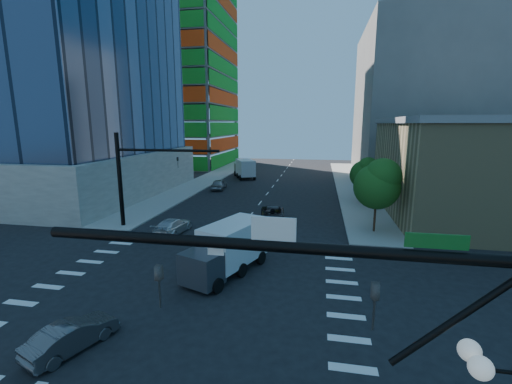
# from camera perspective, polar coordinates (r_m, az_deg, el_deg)

# --- Properties ---
(ground) EXTENTS (160.00, 160.00, 0.00)m
(ground) POSITION_cam_1_polar(r_m,az_deg,el_deg) (21.79, -10.78, -16.07)
(ground) COLOR black
(ground) RESTS_ON ground
(road_markings) EXTENTS (20.00, 20.00, 0.01)m
(road_markings) POSITION_cam_1_polar(r_m,az_deg,el_deg) (21.79, -10.78, -16.06)
(road_markings) COLOR silver
(road_markings) RESTS_ON ground
(sidewalk_ne) EXTENTS (5.00, 60.00, 0.15)m
(sidewalk_ne) POSITION_cam_1_polar(r_m,az_deg,el_deg) (59.00, 15.50, 1.27)
(sidewalk_ne) COLOR #9A9691
(sidewalk_ne) RESTS_ON ground
(sidewalk_nw) EXTENTS (5.00, 60.00, 0.15)m
(sidewalk_nw) POSITION_cam_1_polar(r_m,az_deg,el_deg) (62.04, -8.17, 2.04)
(sidewalk_nw) COLOR #9A9691
(sidewalk_nw) RESTS_ON ground
(construction_building) EXTENTS (25.16, 34.50, 70.60)m
(construction_building) POSITION_cam_1_polar(r_m,az_deg,el_deg) (88.33, -13.58, 20.58)
(construction_building) COLOR slate
(construction_building) RESTS_ON ground
(commercial_building) EXTENTS (20.50, 22.50, 10.60)m
(commercial_building) POSITION_cam_1_polar(r_m,az_deg,el_deg) (43.91, 34.33, 3.28)
(commercial_building) COLOR tan
(commercial_building) RESTS_ON ground
(bg_building_ne) EXTENTS (24.00, 30.00, 28.00)m
(bg_building_ne) POSITION_cam_1_polar(r_m,az_deg,el_deg) (75.65, 26.44, 13.24)
(bg_building_ne) COLOR #645E5A
(bg_building_ne) RESTS_ON ground
(signal_mast_nw) EXTENTS (10.20, 0.40, 9.00)m
(signal_mast_nw) POSITION_cam_1_polar(r_m,az_deg,el_deg) (34.46, -19.73, 3.22)
(signal_mast_nw) COLOR black
(signal_mast_nw) RESTS_ON sidewalk_nw
(tree_south) EXTENTS (4.16, 4.16, 6.82)m
(tree_south) POSITION_cam_1_polar(r_m,az_deg,el_deg) (32.70, 19.78, 1.38)
(tree_south) COLOR #382316
(tree_south) RESTS_ON sidewalk_ne
(tree_north) EXTENTS (3.54, 3.52, 5.78)m
(tree_north) POSITION_cam_1_polar(r_m,az_deg,el_deg) (44.60, 17.75, 3.09)
(tree_north) COLOR #382316
(tree_north) RESTS_ON sidewalk_ne
(car_nb_far) EXTENTS (3.18, 5.56, 1.46)m
(car_nb_far) POSITION_cam_1_polar(r_m,az_deg,el_deg) (35.38, 2.78, -3.80)
(car_nb_far) COLOR black
(car_nb_far) RESTS_ON ground
(car_sb_near) EXTENTS (2.33, 5.05, 1.43)m
(car_sb_near) POSITION_cam_1_polar(r_m,az_deg,el_deg) (32.48, -13.72, -5.54)
(car_sb_near) COLOR silver
(car_sb_near) RESTS_ON ground
(car_sb_mid) EXTENTS (2.32, 4.81, 1.58)m
(car_sb_mid) POSITION_cam_1_polar(r_m,az_deg,el_deg) (52.89, -6.20, 1.28)
(car_sb_mid) COLOR gray
(car_sb_mid) RESTS_ON ground
(car_sb_cross) EXTENTS (2.71, 4.26, 1.33)m
(car_sb_cross) POSITION_cam_1_polar(r_m,az_deg,el_deg) (18.48, -28.30, -20.33)
(car_sb_cross) COLOR #46474B
(car_sb_cross) RESTS_ON ground
(box_truck_near) EXTENTS (4.77, 6.85, 3.31)m
(box_truck_near) POSITION_cam_1_polar(r_m,az_deg,el_deg) (23.25, -5.20, -10.14)
(box_truck_near) COLOR black
(box_truck_near) RESTS_ON ground
(box_truck_far) EXTENTS (5.35, 7.23, 3.49)m
(box_truck_far) POSITION_cam_1_polar(r_m,az_deg,el_deg) (63.87, -1.98, 3.75)
(box_truck_far) COLOR black
(box_truck_far) RESTS_ON ground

